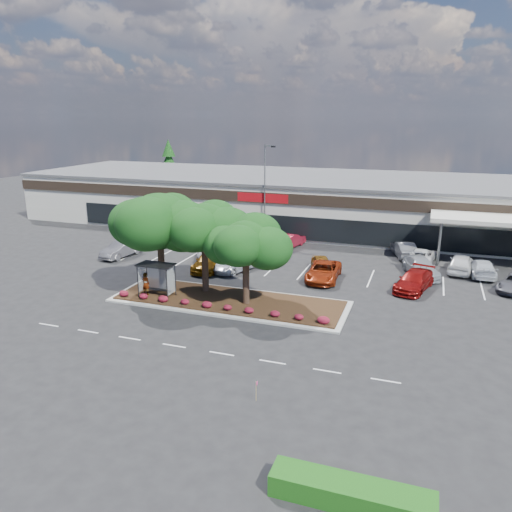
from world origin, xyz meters
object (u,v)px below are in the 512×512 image
(light_pole, at_px, (266,198))
(car_1, at_px, (209,261))
(car_0, at_px, (121,249))
(survey_stake, at_px, (256,388))

(light_pole, xyz_separation_m, car_1, (-1.35, -12.45, -3.99))
(light_pole, distance_m, car_1, 13.14)
(light_pole, relative_size, car_1, 1.99)
(car_0, bearing_deg, light_pole, 53.27)
(car_1, bearing_deg, survey_stake, -64.72)
(light_pole, distance_m, survey_stake, 33.65)
(light_pole, distance_m, car_0, 16.71)
(car_0, relative_size, car_1, 0.90)
(car_0, distance_m, car_1, 10.19)
(survey_stake, bearing_deg, car_0, 136.58)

